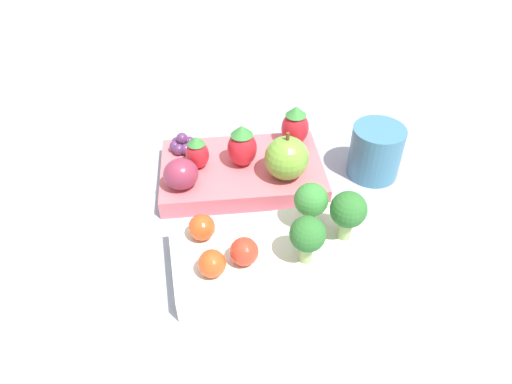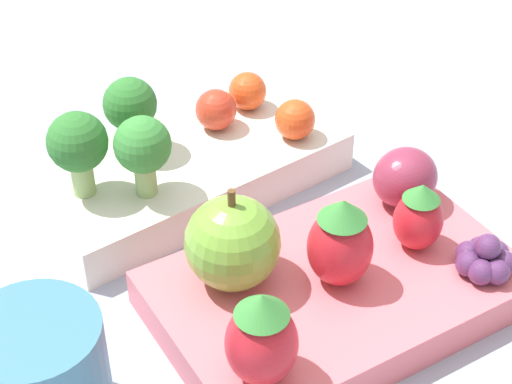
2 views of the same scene
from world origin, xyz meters
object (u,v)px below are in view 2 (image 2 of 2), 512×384
broccoli_floret_1 (130,107)px  cherry_tomato_0 (247,91)px  strawberry_2 (262,338)px  plum (405,177)px  apple (233,243)px  strawberry_1 (340,242)px  drinking_cup (42,377)px  cherry_tomato_1 (295,119)px  broccoli_floret_0 (143,147)px  strawberry_0 (419,217)px  cherry_tomato_2 (216,110)px  grape_cluster (485,259)px  bento_box_fruit (336,291)px  broccoli_floret_2 (78,145)px  bento_box_savoury (188,170)px

broccoli_floret_1 → cherry_tomato_0: broccoli_floret_1 is taller
broccoli_floret_1 → strawberry_2: (-0.05, -0.18, -0.01)m
strawberry_2 → plum: bearing=17.4°
apple → strawberry_1: bearing=-39.8°
plum → apple: bearing=173.9°
cherry_tomato_0 → drinking_cup: size_ratio=0.40×
cherry_tomato_1 → broccoli_floret_0: bearing=173.5°
strawberry_0 → drinking_cup: (-0.20, 0.04, -0.01)m
cherry_tomato_2 → drinking_cup: size_ratio=0.42×
strawberry_0 → plum: strawberry_0 is taller
cherry_tomato_1 → strawberry_1: bearing=-121.8°
strawberry_0 → grape_cluster: bearing=-71.9°
bento_box_fruit → strawberry_1: strawberry_1 is taller
strawberry_0 → plum: size_ratio=1.07×
broccoli_floret_0 → broccoli_floret_2: bearing=139.5°
bento_box_savoury → grape_cluster: 0.19m
strawberry_2 → grape_cluster: 0.14m
plum → drinking_cup: drinking_cup is taller
cherry_tomato_1 → broccoli_floret_1: bearing=148.5°
bento_box_fruit → grape_cluster: bearing=-37.2°
broccoli_floret_0 → broccoli_floret_1: same height
broccoli_floret_0 → plum: size_ratio=1.30×
bento_box_fruit → cherry_tomato_0: bearing=67.0°
bento_box_fruit → drinking_cup: (-0.15, 0.03, 0.02)m
bento_box_fruit → broccoli_floret_2: size_ratio=3.88×
broccoli_floret_1 → plum: broccoli_floret_1 is taller
bento_box_savoury → strawberry_1: (-0.00, -0.14, 0.03)m
cherry_tomato_0 → plum: 0.13m
broccoli_floret_0 → strawberry_0: bearing=-55.2°
broccoli_floret_0 → grape_cluster: bearing=-58.5°
broccoli_floret_1 → strawberry_2: size_ratio=0.97×
strawberry_0 → broccoli_floret_0: bearing=124.8°
bento_box_fruit → drinking_cup: 0.16m
cherry_tomato_1 → grape_cluster: cherry_tomato_1 is taller
bento_box_fruit → cherry_tomato_2: cherry_tomato_2 is taller
cherry_tomato_1 → apple: (-0.11, -0.07, 0.01)m
bento_box_fruit → broccoli_floret_1: broccoli_floret_1 is taller
bento_box_savoury → cherry_tomato_1: (0.06, -0.03, 0.03)m
apple → strawberry_0: bearing=-24.8°
cherry_tomato_2 → strawberry_1: strawberry_1 is taller
cherry_tomato_2 → apple: bearing=-124.3°
bento_box_savoury → bento_box_fruit: size_ratio=0.97×
plum → cherry_tomato_1: bearing=95.0°
bento_box_savoury → bento_box_fruit: bearing=-91.1°
cherry_tomato_2 → plum: bearing=-72.8°
strawberry_2 → strawberry_1: bearing=18.1°
broccoli_floret_0 → strawberry_1: 0.13m
broccoli_floret_0 → cherry_tomato_2: (0.07, 0.03, -0.02)m
broccoli_floret_1 → strawberry_1: bearing=-83.1°
cherry_tomato_2 → strawberry_0: 0.16m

